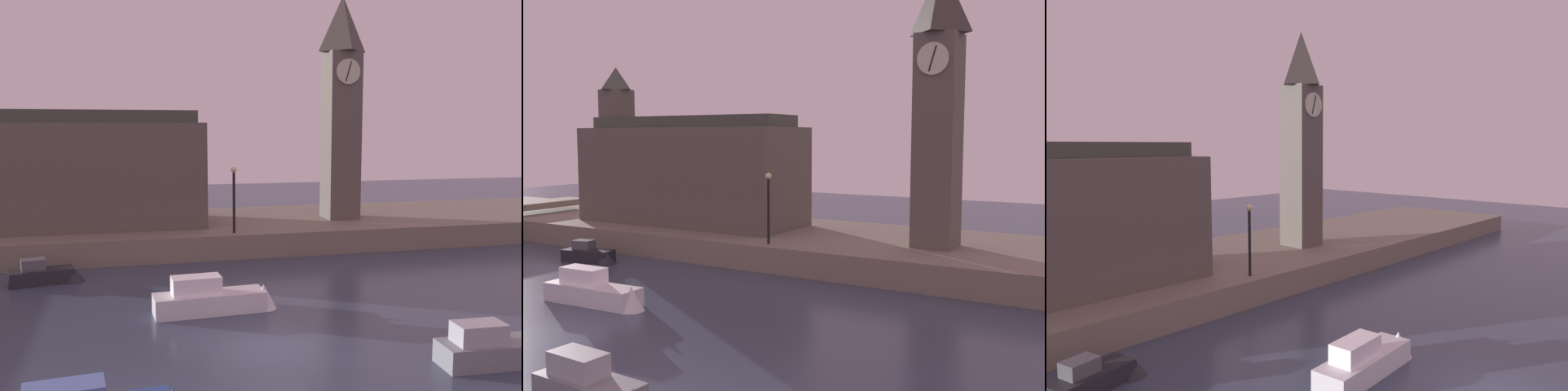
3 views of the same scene
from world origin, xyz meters
TOP-DOWN VIEW (x-y plane):
  - ground_plane at (0.00, 0.00)m, footprint 120.00×120.00m
  - far_embankment at (0.00, 20.00)m, footprint 70.00×12.00m
  - clock_tower at (9.71, 18.93)m, footprint 2.46×2.50m
  - parliament_hall at (-8.60, 19.63)m, footprint 16.26×6.09m
  - streetlamp at (1.24, 14.95)m, footprint 0.36×0.36m
  - boat_cruiser_grey at (6.73, -2.93)m, footprint 4.04×1.49m
  - boat_ferry_white at (-1.43, 4.72)m, footprint 5.51×1.70m
  - boat_barge_dark at (-9.22, 11.32)m, footprint 3.87×1.86m

SIDE VIEW (x-z plane):
  - ground_plane at x=0.00m, z-range 0.00..0.00m
  - boat_barge_dark at x=-9.22m, z-range -0.19..1.10m
  - boat_cruiser_grey at x=6.73m, z-range -0.20..1.29m
  - boat_ferry_white at x=-1.43m, z-range -0.29..1.45m
  - far_embankment at x=0.00m, z-range 0.00..1.50m
  - streetlamp at x=1.24m, z-range 1.99..6.07m
  - parliament_hall at x=-8.60m, z-range -0.44..10.90m
  - clock_tower at x=9.71m, z-range 1.79..17.23m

